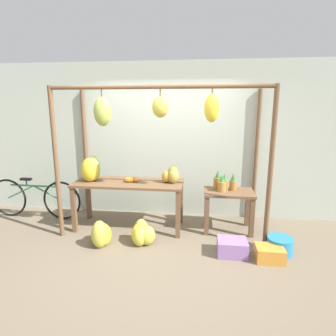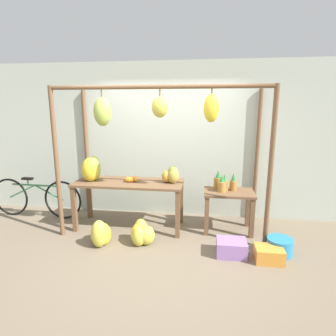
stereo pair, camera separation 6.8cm
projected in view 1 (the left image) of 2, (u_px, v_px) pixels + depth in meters
ground_plane at (157, 248)px, 4.08m from camera, size 20.00×20.00×0.00m
shop_wall_back at (168, 141)px, 5.16m from camera, size 8.00×0.08×2.80m
stall_awning at (156, 131)px, 4.18m from camera, size 3.21×1.25×2.31m
display_table_main at (129, 188)px, 4.66m from camera, size 1.79×0.70×0.80m
display_table_side at (228, 201)px, 4.58m from camera, size 0.80×0.54×0.68m
banana_pile_on_table at (91, 170)px, 4.65m from camera, size 0.36×0.38×0.43m
orange_pile at (131, 180)px, 4.62m from camera, size 0.22×0.18×0.09m
pineapple_cluster at (223, 183)px, 4.59m from camera, size 0.37×0.30×0.31m
banana_pile_ground_left at (101, 234)px, 4.15m from camera, size 0.39×0.51×0.42m
banana_pile_ground_right at (142, 234)px, 4.18m from camera, size 0.42×0.39×0.36m
fruit_crate_white at (232, 247)px, 3.89m from camera, size 0.40×0.33×0.22m
blue_bucket at (280, 245)px, 3.92m from camera, size 0.35×0.35×0.23m
parked_bicycle at (35, 198)px, 5.13m from camera, size 1.78×0.09×0.75m
papaya_pile at (171, 175)px, 4.54m from camera, size 0.30×0.22×0.29m
fruit_crate_purple at (270, 254)px, 3.74m from camera, size 0.36×0.29×0.19m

